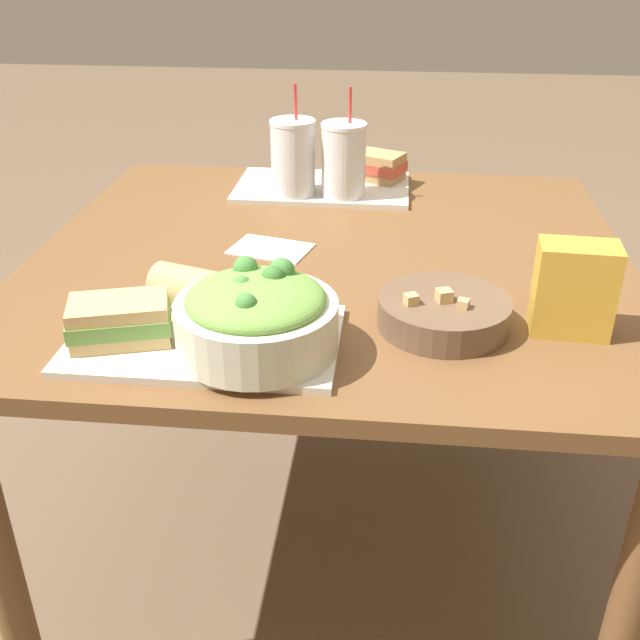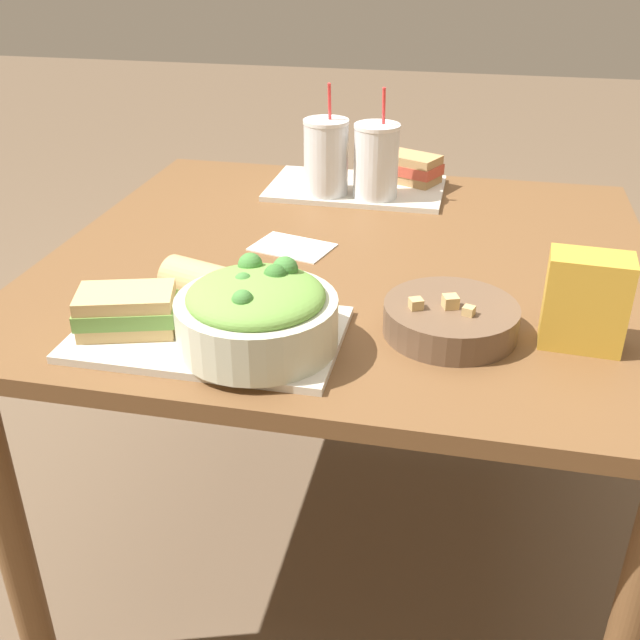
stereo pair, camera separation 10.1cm
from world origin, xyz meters
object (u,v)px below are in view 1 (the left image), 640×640
Objects in this scene: soup_bowl at (444,312)px; sandwich_near at (120,320)px; salad_bowl at (257,315)px; baguette_near at (194,290)px; drink_cup_red at (346,162)px; sandwich_far at (371,165)px; drink_cup_dark at (293,160)px; napkin_folded at (271,249)px; chip_bag at (574,289)px.

soup_bowl is 1.24× the size of sandwich_near.
salad_bowl reaches higher than soup_bowl.
baguette_near is 0.59× the size of drink_cup_red.
drink_cup_red is at bearing -86.75° from sandwich_far.
sandwich_near is at bearing -103.23° from drink_cup_dark.
baguette_near is 0.30m from napkin_folded.
baguette_near is (0.08, 0.10, 0.00)m from sandwich_near.
drink_cup_dark reaches higher than napkin_folded.
baguette_near is at bearing -178.64° from soup_bowl.
salad_bowl is 1.63× the size of chip_bag.
sandwich_near is 0.68× the size of drink_cup_dark.
baguette_near is 0.99× the size of chip_bag.
chip_bag is (0.38, -0.57, -0.02)m from drink_cup_red.
drink_cup_red is 0.33m from napkin_folded.
soup_bowl is at bearing -3.16° from sandwich_near.
napkin_folded is at bearing -111.99° from drink_cup_red.
sandwich_far is 0.22m from drink_cup_dark.
baguette_near is at bearing 138.79° from salad_bowl.
drink_cup_red is at bearing 68.01° from napkin_folded.
chip_bag is (0.19, 0.01, 0.05)m from soup_bowl.
chip_bag is (0.58, 0.02, 0.02)m from baguette_near.
drink_cup_red is at bearing -0.68° from baguette_near.
drink_cup_dark reaches higher than soup_bowl.
baguette_near is 0.62m from drink_cup_red.
chip_bag is (0.46, 0.12, 0.01)m from salad_bowl.
baguette_near is 0.58m from chip_bag.
chip_bag is at bearing -6.41° from sandwich_near.
drink_cup_red reaches higher than napkin_folded.
drink_cup_red is 1.42× the size of napkin_folded.
sandwich_near is 1.16× the size of chip_bag.
chip_bag reaches higher than baguette_near.
drink_cup_dark reaches higher than sandwich_far.
napkin_folded is (-0.17, -0.43, -0.04)m from sandwich_far.
sandwich_near is at bearing -166.05° from chip_bag.
drink_cup_dark is (0.08, 0.58, 0.04)m from baguette_near.
sandwich_far reaches higher than soup_bowl.
baguette_near is at bearing -108.44° from drink_cup_red.
baguette_near is (-0.39, -0.01, 0.02)m from soup_bowl.
salad_bowl reaches higher than sandwich_far.
napkin_folded is (-0.32, 0.27, -0.02)m from soup_bowl.
drink_cup_dark reaches higher than sandwich_near.
napkin_folded is at bearing 3.22° from baguette_near.
sandwich_near is 0.98× the size of napkin_folded.
salad_bowl reaches higher than napkin_folded.
sandwich_near is 0.42m from napkin_folded.
drink_cup_red is (-0.05, -0.13, 0.04)m from sandwich_far.
sandwich_near is 0.74m from drink_cup_red.
salad_bowl is at bearing -113.45° from baguette_near.
drink_cup_red is (-0.20, 0.57, 0.06)m from soup_bowl.
salad_bowl is 1.14× the size of soup_bowl.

